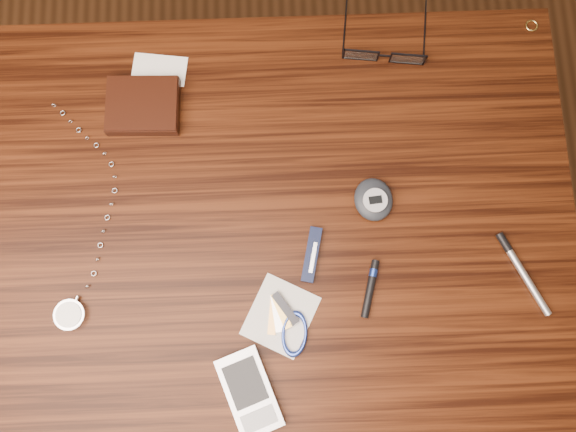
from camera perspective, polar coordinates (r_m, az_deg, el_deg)
name	(u,v)px	position (r m, az deg, el deg)	size (l,w,h in m)	color
ground	(261,279)	(1.57, -2.74, -6.42)	(3.80, 3.80, 0.00)	#472814
desk	(243,246)	(0.92, -4.62, -3.06)	(1.00, 0.70, 0.75)	#371708
wallet_and_card	(143,105)	(0.89, -14.49, 10.86)	(0.12, 0.14, 0.02)	black
eyeglasses	(384,53)	(0.91, 9.76, 16.04)	(0.14, 0.15, 0.03)	black
gold_ring	(532,26)	(1.01, 23.51, 17.31)	(0.02, 0.02, 0.00)	#E2C266
pocket_watch	(72,305)	(0.86, -21.12, -8.43)	(0.10, 0.34, 0.01)	#B8B8BD
pda_phone	(249,392)	(0.81, -3.95, -17.44)	(0.10, 0.13, 0.02)	#ABABAF
pedometer	(374,200)	(0.83, 8.68, 1.67)	(0.06, 0.07, 0.03)	black
notepad_keys	(288,325)	(0.81, -0.04, -10.98)	(0.12, 0.12, 0.01)	silver
pocket_knife	(312,255)	(0.81, 2.42, -3.95)	(0.03, 0.08, 0.01)	black
silver_pen	(519,267)	(0.87, 22.44, -4.83)	(0.07, 0.12, 0.01)	#B6B5B9
black_blue_pen	(371,287)	(0.81, 8.38, -7.12)	(0.03, 0.08, 0.01)	black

